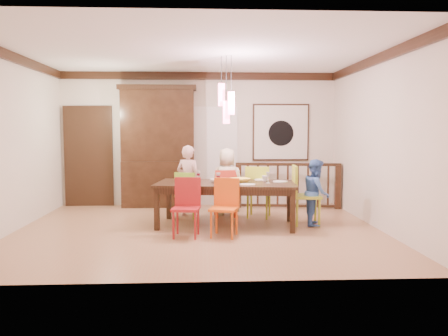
{
  "coord_description": "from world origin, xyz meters",
  "views": [
    {
      "loc": [
        0.08,
        -7.14,
        1.65
      ],
      "look_at": [
        0.45,
        0.44,
        0.99
      ],
      "focal_mm": 35.0,
      "sensor_mm": 36.0,
      "label": 1
    }
  ],
  "objects_px": {
    "balustrade": "(288,185)",
    "person_end_right": "(316,192)",
    "person_far_mid": "(227,182)",
    "chair_far_left": "(188,191)",
    "person_far_left": "(188,181)",
    "china_hutch": "(158,146)",
    "chair_end_right": "(307,191)",
    "dining_table": "(226,187)"
  },
  "relations": [
    {
      "from": "china_hutch",
      "to": "balustrade",
      "type": "relative_size",
      "value": 1.17
    },
    {
      "from": "person_far_mid",
      "to": "chair_far_left",
      "type": "bearing_deg",
      "value": 26.75
    },
    {
      "from": "dining_table",
      "to": "chair_far_left",
      "type": "relative_size",
      "value": 2.87
    },
    {
      "from": "chair_end_right",
      "to": "person_far_mid",
      "type": "relative_size",
      "value": 0.79
    },
    {
      "from": "chair_far_left",
      "to": "person_far_left",
      "type": "distance_m",
      "value": 0.21
    },
    {
      "from": "chair_end_right",
      "to": "person_far_left",
      "type": "xyz_separation_m",
      "value": [
        -2.08,
        0.83,
        0.09
      ]
    },
    {
      "from": "chair_far_left",
      "to": "person_end_right",
      "type": "relative_size",
      "value": 0.76
    },
    {
      "from": "chair_end_right",
      "to": "person_far_left",
      "type": "height_order",
      "value": "person_far_left"
    },
    {
      "from": "balustrade",
      "to": "chair_far_left",
      "type": "bearing_deg",
      "value": -148.79
    },
    {
      "from": "china_hutch",
      "to": "person_end_right",
      "type": "bearing_deg",
      "value": -34.66
    },
    {
      "from": "person_far_left",
      "to": "person_far_mid",
      "type": "relative_size",
      "value": 1.04
    },
    {
      "from": "balustrade",
      "to": "person_end_right",
      "type": "height_order",
      "value": "person_end_right"
    },
    {
      "from": "person_end_right",
      "to": "balustrade",
      "type": "bearing_deg",
      "value": 18.09
    },
    {
      "from": "chair_end_right",
      "to": "person_far_left",
      "type": "distance_m",
      "value": 2.24
    },
    {
      "from": "balustrade",
      "to": "person_far_left",
      "type": "distance_m",
      "value": 2.23
    },
    {
      "from": "chair_end_right",
      "to": "person_end_right",
      "type": "relative_size",
      "value": 0.9
    },
    {
      "from": "person_far_left",
      "to": "chair_end_right",
      "type": "bearing_deg",
      "value": -174.93
    },
    {
      "from": "chair_far_left",
      "to": "chair_end_right",
      "type": "xyz_separation_m",
      "value": [
        2.09,
        -0.73,
        0.09
      ]
    },
    {
      "from": "chair_end_right",
      "to": "person_far_mid",
      "type": "bearing_deg",
      "value": 60.4
    },
    {
      "from": "dining_table",
      "to": "person_far_mid",
      "type": "height_order",
      "value": "person_far_mid"
    },
    {
      "from": "dining_table",
      "to": "person_end_right",
      "type": "height_order",
      "value": "person_end_right"
    },
    {
      "from": "person_far_left",
      "to": "dining_table",
      "type": "bearing_deg",
      "value": 156.13
    },
    {
      "from": "person_far_mid",
      "to": "person_end_right",
      "type": "distance_m",
      "value": 1.77
    },
    {
      "from": "chair_far_left",
      "to": "china_hutch",
      "type": "distance_m",
      "value": 1.64
    },
    {
      "from": "chair_far_left",
      "to": "china_hutch",
      "type": "xyz_separation_m",
      "value": [
        -0.67,
        1.26,
        0.8
      ]
    },
    {
      "from": "balustrade",
      "to": "person_end_right",
      "type": "bearing_deg",
      "value": -76.58
    },
    {
      "from": "dining_table",
      "to": "chair_far_left",
      "type": "xyz_separation_m",
      "value": [
        -0.69,
        0.72,
        -0.18
      ]
    },
    {
      "from": "balustrade",
      "to": "person_far_left",
      "type": "height_order",
      "value": "person_far_left"
    },
    {
      "from": "person_far_mid",
      "to": "person_far_left",
      "type": "bearing_deg",
      "value": 19.35
    },
    {
      "from": "person_far_mid",
      "to": "dining_table",
      "type": "bearing_deg",
      "value": 99.28
    },
    {
      "from": "dining_table",
      "to": "chair_end_right",
      "type": "relative_size",
      "value": 2.42
    },
    {
      "from": "dining_table",
      "to": "person_far_mid",
      "type": "relative_size",
      "value": 1.92
    },
    {
      "from": "chair_far_left",
      "to": "chair_end_right",
      "type": "relative_size",
      "value": 0.84
    },
    {
      "from": "chair_end_right",
      "to": "person_end_right",
      "type": "xyz_separation_m",
      "value": [
        0.16,
        -0.03,
        -0.02
      ]
    },
    {
      "from": "balustrade",
      "to": "person_far_mid",
      "type": "xyz_separation_m",
      "value": [
        -1.33,
        -0.73,
        0.15
      ]
    },
    {
      "from": "chair_end_right",
      "to": "china_hutch",
      "type": "xyz_separation_m",
      "value": [
        -2.77,
        1.99,
        0.71
      ]
    },
    {
      "from": "dining_table",
      "to": "person_far_left",
      "type": "height_order",
      "value": "person_far_left"
    },
    {
      "from": "dining_table",
      "to": "balustrade",
      "type": "distance_m",
      "value": 2.15
    },
    {
      "from": "dining_table",
      "to": "chair_far_left",
      "type": "height_order",
      "value": "chair_far_left"
    },
    {
      "from": "china_hutch",
      "to": "person_far_mid",
      "type": "distance_m",
      "value": 1.9
    },
    {
      "from": "china_hutch",
      "to": "person_end_right",
      "type": "height_order",
      "value": "china_hutch"
    },
    {
      "from": "balustrade",
      "to": "person_end_right",
      "type": "xyz_separation_m",
      "value": [
        0.17,
        -1.68,
        0.08
      ]
    }
  ]
}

